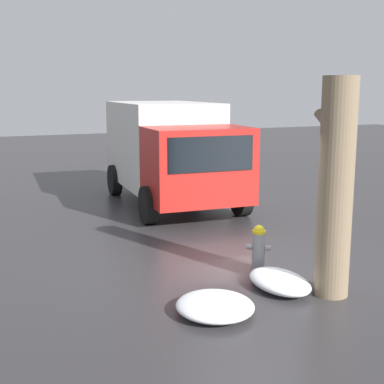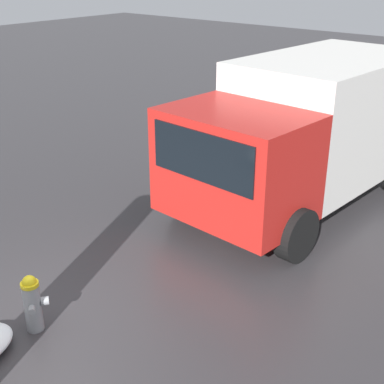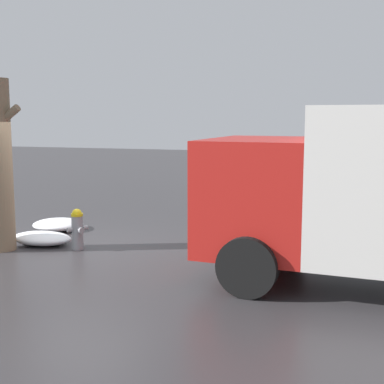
# 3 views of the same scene
# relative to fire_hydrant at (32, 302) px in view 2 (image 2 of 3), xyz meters

# --- Properties ---
(ground_plane) EXTENTS (60.00, 60.00, 0.00)m
(ground_plane) POSITION_rel_fire_hydrant_xyz_m (-0.00, 0.00, -0.42)
(ground_plane) COLOR #333033
(fire_hydrant) EXTENTS (0.36, 0.39, 0.82)m
(fire_hydrant) POSITION_rel_fire_hydrant_xyz_m (0.00, 0.00, 0.00)
(fire_hydrant) COLOR gray
(fire_hydrant) RESTS_ON ground_plane
(delivery_truck) EXTENTS (5.86, 2.97, 2.76)m
(delivery_truck) POSITION_rel_fire_hydrant_xyz_m (5.87, -0.64, 1.09)
(delivery_truck) COLOR red
(delivery_truck) RESTS_ON ground_plane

